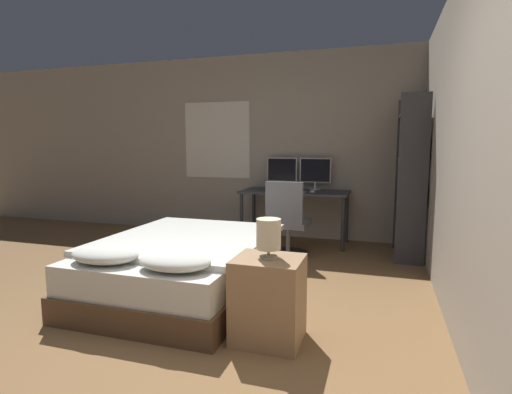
{
  "coord_description": "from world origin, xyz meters",
  "views": [
    {
      "loc": [
        1.21,
        -2.03,
        1.36
      ],
      "look_at": [
        -0.22,
        2.5,
        0.75
      ],
      "focal_mm": 28.0,
      "sensor_mm": 36.0,
      "label": 1
    }
  ],
  "objects_px": {
    "office_chair": "(287,226)",
    "nightstand": "(268,300)",
    "bookshelf": "(411,173)",
    "monitor_left": "(282,171)",
    "bedside_lamp": "(269,235)",
    "bed": "(184,265)",
    "computer_mouse": "(312,192)",
    "monitor_right": "(315,172)",
    "desk": "(295,197)",
    "keyboard": "(292,192)"
  },
  "relations": [
    {
      "from": "bed",
      "to": "bedside_lamp",
      "type": "distance_m",
      "value": 1.29
    },
    {
      "from": "monitor_right",
      "to": "office_chair",
      "type": "bearing_deg",
      "value": -100.9
    },
    {
      "from": "desk",
      "to": "office_chair",
      "type": "bearing_deg",
      "value": -85.3
    },
    {
      "from": "monitor_right",
      "to": "monitor_left",
      "type": "bearing_deg",
      "value": 180.0
    },
    {
      "from": "nightstand",
      "to": "office_chair",
      "type": "xyz_separation_m",
      "value": [
        -0.37,
        2.13,
        0.08
      ]
    },
    {
      "from": "desk",
      "to": "office_chair",
      "type": "distance_m",
      "value": 0.78
    },
    {
      "from": "office_chair",
      "to": "bed",
      "type": "bearing_deg",
      "value": -113.04
    },
    {
      "from": "monitor_left",
      "to": "monitor_right",
      "type": "distance_m",
      "value": 0.49
    },
    {
      "from": "monitor_left",
      "to": "bookshelf",
      "type": "distance_m",
      "value": 1.82
    },
    {
      "from": "bed",
      "to": "nightstand",
      "type": "relative_size",
      "value": 3.25
    },
    {
      "from": "office_chair",
      "to": "bedside_lamp",
      "type": "bearing_deg",
      "value": -80.26
    },
    {
      "from": "desk",
      "to": "office_chair",
      "type": "height_order",
      "value": "office_chair"
    },
    {
      "from": "computer_mouse",
      "to": "monitor_right",
      "type": "bearing_deg",
      "value": 94.27
    },
    {
      "from": "computer_mouse",
      "to": "bookshelf",
      "type": "bearing_deg",
      "value": -6.26
    },
    {
      "from": "bedside_lamp",
      "to": "office_chair",
      "type": "relative_size",
      "value": 0.29
    },
    {
      "from": "nightstand",
      "to": "bed",
      "type": "bearing_deg",
      "value": 147.0
    },
    {
      "from": "nightstand",
      "to": "bookshelf",
      "type": "height_order",
      "value": "bookshelf"
    },
    {
      "from": "bedside_lamp",
      "to": "monitor_right",
      "type": "xyz_separation_m",
      "value": [
        -0.18,
        3.08,
        0.23
      ]
    },
    {
      "from": "monitor_left",
      "to": "bedside_lamp",
      "type": "bearing_deg",
      "value": -77.77
    },
    {
      "from": "nightstand",
      "to": "bedside_lamp",
      "type": "xyz_separation_m",
      "value": [
        0.0,
        0.0,
        0.46
      ]
    },
    {
      "from": "bedside_lamp",
      "to": "desk",
      "type": "relative_size",
      "value": 0.18
    },
    {
      "from": "monitor_right",
      "to": "bookshelf",
      "type": "distance_m",
      "value": 1.36
    },
    {
      "from": "desk",
      "to": "keyboard",
      "type": "xyz_separation_m",
      "value": [
        -0.0,
        -0.22,
        0.1
      ]
    },
    {
      "from": "monitor_right",
      "to": "keyboard",
      "type": "xyz_separation_m",
      "value": [
        -0.24,
        -0.45,
        -0.25
      ]
    },
    {
      "from": "monitor_left",
      "to": "office_chair",
      "type": "height_order",
      "value": "monitor_left"
    },
    {
      "from": "bedside_lamp",
      "to": "monitor_right",
      "type": "relative_size",
      "value": 0.61
    },
    {
      "from": "bedside_lamp",
      "to": "keyboard",
      "type": "distance_m",
      "value": 2.67
    },
    {
      "from": "monitor_right",
      "to": "office_chair",
      "type": "xyz_separation_m",
      "value": [
        -0.18,
        -0.95,
        -0.62
      ]
    },
    {
      "from": "nightstand",
      "to": "desk",
      "type": "relative_size",
      "value": 0.4
    },
    {
      "from": "monitor_right",
      "to": "bedside_lamp",
      "type": "bearing_deg",
      "value": -86.61
    },
    {
      "from": "bed",
      "to": "bedside_lamp",
      "type": "xyz_separation_m",
      "value": [
        1.0,
        -0.65,
        0.5
      ]
    },
    {
      "from": "nightstand",
      "to": "bookshelf",
      "type": "xyz_separation_m",
      "value": [
        1.05,
        2.51,
        0.75
      ]
    },
    {
      "from": "bed",
      "to": "office_chair",
      "type": "bearing_deg",
      "value": 66.96
    },
    {
      "from": "bed",
      "to": "computer_mouse",
      "type": "bearing_deg",
      "value": 66.93
    },
    {
      "from": "nightstand",
      "to": "bedside_lamp",
      "type": "height_order",
      "value": "bedside_lamp"
    },
    {
      "from": "computer_mouse",
      "to": "bed",
      "type": "bearing_deg",
      "value": -113.07
    },
    {
      "from": "bed",
      "to": "monitor_left",
      "type": "height_order",
      "value": "monitor_left"
    },
    {
      "from": "monitor_right",
      "to": "bookshelf",
      "type": "relative_size",
      "value": 0.23
    },
    {
      "from": "desk",
      "to": "monitor_right",
      "type": "relative_size",
      "value": 3.3
    },
    {
      "from": "desk",
      "to": "bedside_lamp",
      "type": "bearing_deg",
      "value": -81.53
    },
    {
      "from": "bed",
      "to": "monitor_left",
      "type": "bearing_deg",
      "value": 82.32
    },
    {
      "from": "keyboard",
      "to": "computer_mouse",
      "type": "distance_m",
      "value": 0.28
    },
    {
      "from": "office_chair",
      "to": "nightstand",
      "type": "bearing_deg",
      "value": -80.26
    },
    {
      "from": "nightstand",
      "to": "keyboard",
      "type": "bearing_deg",
      "value": 99.16
    },
    {
      "from": "monitor_right",
      "to": "keyboard",
      "type": "bearing_deg",
      "value": -118.63
    },
    {
      "from": "bedside_lamp",
      "to": "bookshelf",
      "type": "xyz_separation_m",
      "value": [
        1.05,
        2.51,
        0.29
      ]
    },
    {
      "from": "nightstand",
      "to": "computer_mouse",
      "type": "height_order",
      "value": "computer_mouse"
    },
    {
      "from": "bookshelf",
      "to": "monitor_left",
      "type": "bearing_deg",
      "value": 161.47
    },
    {
      "from": "bed",
      "to": "monitor_left",
      "type": "relative_size",
      "value": 4.3
    },
    {
      "from": "bedside_lamp",
      "to": "keyboard",
      "type": "xyz_separation_m",
      "value": [
        -0.43,
        2.64,
        -0.01
      ]
    }
  ]
}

